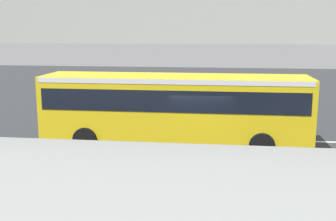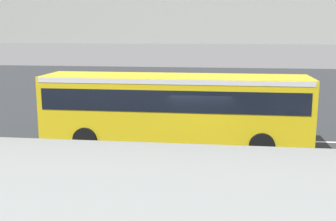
% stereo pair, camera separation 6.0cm
% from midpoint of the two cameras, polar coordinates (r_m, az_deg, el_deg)
% --- Properties ---
extents(ground, '(80.00, 80.00, 0.00)m').
position_cam_midpoint_polar(ground, '(18.06, 4.59, -5.41)').
color(ground, '#2D3033').
extents(city_bus, '(11.54, 2.85, 3.15)m').
position_cam_midpoint_polar(city_bus, '(18.15, 1.00, 0.82)').
color(city_bus, yellow).
rests_on(city_bus, ground).
extents(pedestrian, '(0.38, 0.38, 1.79)m').
position_cam_midpoint_polar(pedestrian, '(21.02, 11.72, -0.77)').
color(pedestrian, '#2D2D38').
rests_on(pedestrian, ground).
extents(traffic_sign, '(0.08, 0.60, 2.80)m').
position_cam_midpoint_polar(traffic_sign, '(21.04, 15.38, 1.86)').
color(traffic_sign, slate).
rests_on(traffic_sign, ground).
extents(lane_dash_leftmost, '(2.00, 0.20, 0.01)m').
position_cam_midpoint_polar(lane_dash_leftmost, '(20.66, 21.80, -4.06)').
color(lane_dash_leftmost, silver).
rests_on(lane_dash_leftmost, ground).
extents(lane_dash_left, '(2.00, 0.20, 0.01)m').
position_cam_midpoint_polar(lane_dash_left, '(20.03, 10.63, -3.90)').
color(lane_dash_left, silver).
rests_on(lane_dash_left, ground).
extents(lane_dash_centre, '(2.00, 0.20, 0.01)m').
position_cam_midpoint_polar(lane_dash_centre, '(20.19, -0.80, -3.59)').
color(lane_dash_centre, silver).
rests_on(lane_dash_centre, ground).
extents(lane_dash_right, '(2.00, 0.20, 0.01)m').
position_cam_midpoint_polar(lane_dash_right, '(21.12, -11.62, -3.16)').
color(lane_dash_right, silver).
rests_on(lane_dash_right, ground).
extents(pedestrian_overpass, '(28.14, 2.60, 6.58)m').
position_cam_midpoint_polar(pedestrian_overpass, '(4.77, -2.38, 8.27)').
color(pedestrian_overpass, gray).
rests_on(pedestrian_overpass, ground).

